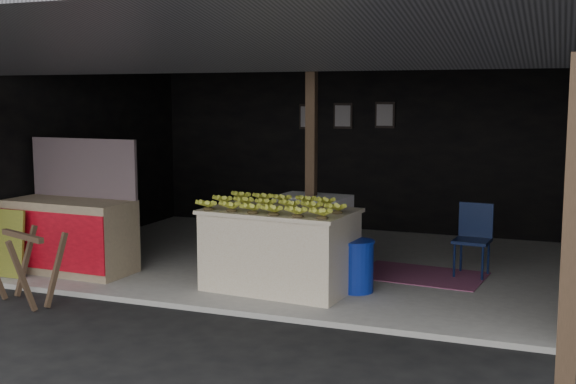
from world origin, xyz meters
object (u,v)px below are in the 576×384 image
at_px(neighbor_stall, 71,232).
at_px(sawhorse, 24,260).
at_px(banana_table, 280,249).
at_px(water_barrel, 357,267).
at_px(plastic_chair, 474,233).
at_px(white_crate, 313,233).

distance_m(neighbor_stall, sawhorse, 1.29).
bearing_deg(banana_table, neighbor_stall, -171.72).
height_order(banana_table, neighbor_stall, neighbor_stall).
bearing_deg(banana_table, water_barrel, 18.28).
bearing_deg(plastic_chair, white_crate, -158.87).
xyz_separation_m(sawhorse, plastic_chair, (4.40, 2.88, 0.08)).
bearing_deg(white_crate, neighbor_stall, -153.17).
distance_m(white_crate, water_barrel, 1.10).
distance_m(sawhorse, water_barrel, 3.64).
height_order(banana_table, sawhorse, banana_table).
height_order(banana_table, white_crate, white_crate).
bearing_deg(water_barrel, neighbor_stall, -174.26).
bearing_deg(neighbor_stall, sawhorse, -71.88).
relative_size(white_crate, water_barrel, 1.72).
relative_size(neighbor_stall, sawhorse, 1.84).
distance_m(banana_table, water_barrel, 0.89).
xyz_separation_m(banana_table, sawhorse, (-2.42, -1.40, -0.02)).
relative_size(white_crate, sawhorse, 1.06).
relative_size(banana_table, sawhorse, 1.94).
height_order(white_crate, water_barrel, white_crate).
relative_size(neighbor_stall, water_barrel, 2.97).
relative_size(banana_table, plastic_chair, 1.97).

